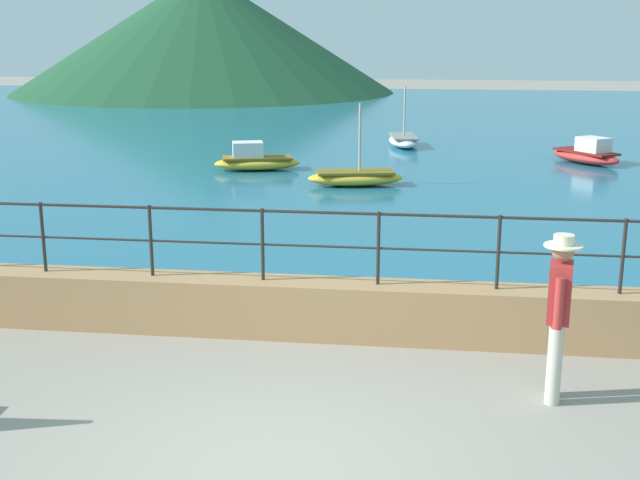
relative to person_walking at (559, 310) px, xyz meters
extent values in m
plane|color=gray|center=(-2.61, -1.70, -0.98)|extent=(120.00, 120.00, 0.00)
cube|color=tan|center=(-2.61, 1.50, -0.63)|extent=(20.00, 0.56, 0.70)
cylinder|color=#282623|center=(-6.14, 1.50, 0.17)|extent=(0.04, 0.04, 0.90)
cylinder|color=#282623|center=(-4.73, 1.50, 0.17)|extent=(0.04, 0.04, 0.90)
cylinder|color=#282623|center=(-3.31, 1.50, 0.17)|extent=(0.04, 0.04, 0.90)
cylinder|color=#282623|center=(-1.90, 1.50, 0.17)|extent=(0.04, 0.04, 0.90)
cylinder|color=#282623|center=(-0.48, 1.50, 0.17)|extent=(0.04, 0.04, 0.90)
cylinder|color=#282623|center=(0.93, 1.50, 0.17)|extent=(0.04, 0.04, 0.90)
cylinder|color=#282623|center=(-2.61, 1.50, 0.59)|extent=(18.40, 0.04, 0.04)
cylinder|color=#282623|center=(-2.61, 1.50, 0.17)|extent=(18.40, 0.03, 0.03)
cube|color=#236B89|center=(-2.61, 24.14, -0.95)|extent=(64.00, 44.32, 0.06)
cone|color=#1E4C2D|center=(-15.08, 42.05, 2.66)|extent=(23.46, 23.46, 7.27)
cylinder|color=beige|center=(0.02, 0.09, -0.55)|extent=(0.15, 0.15, 0.86)
cylinder|color=beige|center=(-0.02, -0.09, -0.55)|extent=(0.15, 0.15, 0.86)
cube|color=#B22D2D|center=(0.00, 0.00, 0.18)|extent=(0.28, 0.39, 0.60)
cylinder|color=#B22D2D|center=(0.04, 0.24, 0.14)|extent=(0.09, 0.09, 0.52)
cylinder|color=#B22D2D|center=(-0.04, -0.24, 0.14)|extent=(0.09, 0.09, 0.52)
sphere|color=#9E7051|center=(0.00, 0.00, 0.61)|extent=(0.22, 0.22, 0.22)
cylinder|color=beige|center=(0.00, 0.00, 0.66)|extent=(0.38, 0.38, 0.02)
cylinder|color=beige|center=(0.00, 0.00, 0.72)|extent=(0.20, 0.20, 0.10)
ellipsoid|color=gold|center=(-5.87, 13.42, -0.74)|extent=(2.46, 1.48, 0.36)
cube|color=brown|center=(-5.87, 13.42, -0.59)|extent=(1.98, 1.22, 0.06)
cube|color=silver|center=(-6.11, 13.35, -0.36)|extent=(0.94, 0.82, 0.40)
ellipsoid|color=red|center=(3.11, 15.77, -0.74)|extent=(2.08, 2.39, 0.36)
cube|color=maroon|center=(3.11, 15.77, -0.59)|extent=(1.70, 1.94, 0.06)
cube|color=silver|center=(3.25, 15.56, -0.36)|extent=(0.98, 1.02, 0.40)
ellipsoid|color=gold|center=(-3.05, 11.46, -0.74)|extent=(2.44, 1.35, 0.36)
cube|color=brown|center=(-3.05, 11.46, -0.59)|extent=(1.96, 1.13, 0.06)
cylinder|color=#B2A899|center=(-2.95, 11.48, 0.25)|extent=(0.06, 0.06, 1.62)
ellipsoid|color=white|center=(-2.12, 18.59, -0.74)|extent=(1.24, 2.41, 0.36)
cube|color=gray|center=(-2.12, 18.59, -0.59)|extent=(1.04, 1.94, 0.06)
cylinder|color=#B2A899|center=(-2.10, 18.49, 0.23)|extent=(0.06, 0.06, 1.57)
camera|label=1|loc=(-1.36, -7.98, 2.69)|focal=45.88mm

